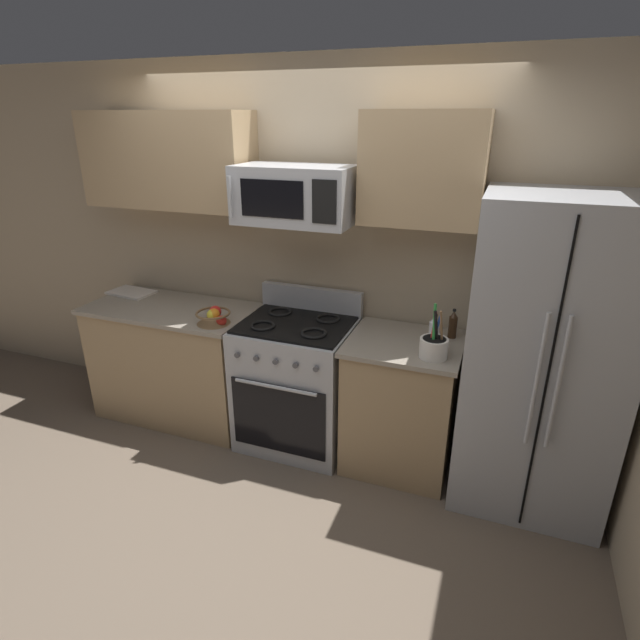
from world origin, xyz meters
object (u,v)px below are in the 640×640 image
(cutting_board, at_px, (131,292))
(bottle_vinegar, at_px, (434,330))
(range_oven, at_px, (297,382))
(fruit_basket, at_px, (213,316))
(bottle_soy, at_px, (453,325))
(apple_loose, at_px, (221,321))
(utensil_crock, at_px, (434,346))
(microwave, at_px, (295,195))
(refrigerator, at_px, (543,359))

(cutting_board, xyz_separation_m, bottle_vinegar, (2.41, -0.11, 0.08))
(range_oven, xyz_separation_m, bottle_vinegar, (0.92, 0.04, 0.52))
(fruit_basket, relative_size, bottle_vinegar, 1.25)
(cutting_board, bearing_deg, bottle_soy, 0.36)
(apple_loose, xyz_separation_m, bottle_soy, (1.49, 0.35, 0.05))
(utensil_crock, height_order, fruit_basket, utensil_crock)
(apple_loose, height_order, bottle_soy, bottle_soy)
(fruit_basket, distance_m, cutting_board, 1.00)
(microwave, distance_m, utensil_crock, 1.25)
(refrigerator, xyz_separation_m, bottle_soy, (-0.53, 0.18, 0.06))
(fruit_basket, xyz_separation_m, apple_loose, (0.07, -0.02, -0.02))
(range_oven, xyz_separation_m, cutting_board, (-1.50, 0.15, 0.44))
(utensil_crock, xyz_separation_m, cutting_board, (-2.44, 0.31, -0.06))
(fruit_basket, distance_m, apple_loose, 0.08)
(range_oven, height_order, cutting_board, range_oven)
(refrigerator, height_order, cutting_board, refrigerator)
(range_oven, height_order, apple_loose, range_oven)
(range_oven, relative_size, cutting_board, 3.07)
(range_oven, bearing_deg, apple_loose, -158.89)
(microwave, relative_size, apple_loose, 10.37)
(refrigerator, xyz_separation_m, bottle_vinegar, (-0.63, 0.06, 0.06))
(range_oven, relative_size, refrigerator, 0.58)
(utensil_crock, distance_m, bottle_soy, 0.34)
(utensil_crock, distance_m, apple_loose, 1.42)
(refrigerator, relative_size, fruit_basket, 7.87)
(utensil_crock, bearing_deg, apple_loose, -179.34)
(refrigerator, bearing_deg, microwave, 178.32)
(range_oven, xyz_separation_m, microwave, (-0.00, 0.03, 1.30))
(bottle_soy, bearing_deg, fruit_basket, -168.18)
(cutting_board, height_order, bottle_vinegar, bottle_vinegar)
(range_oven, height_order, bottle_soy, bottle_soy)
(refrigerator, xyz_separation_m, apple_loose, (-2.02, -0.16, 0.01))
(utensil_crock, relative_size, fruit_basket, 1.39)
(apple_loose, height_order, cutting_board, apple_loose)
(utensil_crock, height_order, cutting_board, utensil_crock)
(bottle_soy, height_order, bottle_vinegar, bottle_soy)
(range_oven, relative_size, microwave, 1.49)
(fruit_basket, relative_size, bottle_soy, 1.23)
(fruit_basket, xyz_separation_m, bottle_vinegar, (1.46, 0.20, 0.04))
(cutting_board, relative_size, bottle_soy, 1.83)
(refrigerator, bearing_deg, bottle_vinegar, 174.57)
(range_oven, relative_size, bottle_soy, 5.63)
(refrigerator, xyz_separation_m, cutting_board, (-3.05, 0.17, -0.02))
(apple_loose, xyz_separation_m, cutting_board, (-1.03, 0.33, -0.03))
(microwave, xyz_separation_m, bottle_vinegar, (0.92, 0.01, -0.78))
(range_oven, distance_m, apple_loose, 0.69)
(apple_loose, bearing_deg, utensil_crock, 0.66)
(microwave, xyz_separation_m, apple_loose, (-0.47, -0.21, -0.83))
(microwave, relative_size, utensil_crock, 2.22)
(microwave, relative_size, fruit_basket, 3.09)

